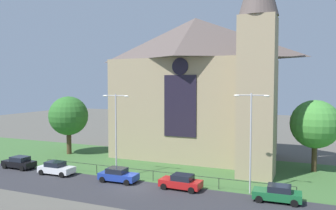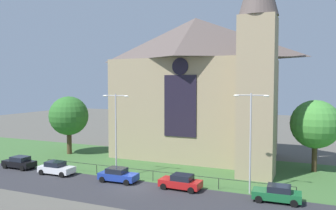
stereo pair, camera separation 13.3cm
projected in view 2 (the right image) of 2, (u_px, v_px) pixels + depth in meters
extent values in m
plane|color=#56544C|center=(171.00, 165.00, 44.23)|extent=(160.00, 160.00, 0.00)
cube|color=#2D2D33|center=(124.00, 192.00, 33.22)|extent=(120.00, 8.00, 0.01)
cube|color=#3D6633|center=(165.00, 169.00, 42.40)|extent=(120.00, 20.00, 0.01)
cube|color=tan|center=(195.00, 108.00, 49.57)|extent=(22.00, 12.00, 14.00)
pyramid|color=#594C47|center=(195.00, 39.00, 48.95)|extent=(22.00, 12.00, 6.00)
cube|color=black|center=(180.00, 106.00, 43.98)|extent=(4.40, 0.16, 8.00)
cylinder|color=black|center=(180.00, 66.00, 43.66)|extent=(2.20, 0.15, 2.20)
cube|color=tan|center=(257.00, 98.00, 38.18)|extent=(4.00, 4.00, 18.00)
cylinder|color=black|center=(153.00, 171.00, 36.91)|extent=(29.22, 0.05, 0.05)
cylinder|color=black|center=(48.00, 164.00, 42.68)|extent=(0.07, 0.07, 1.10)
cylinder|color=black|center=(97.00, 169.00, 39.81)|extent=(0.06, 0.07, 1.10)
cylinder|color=black|center=(153.00, 176.00, 36.94)|extent=(0.06, 0.07, 1.10)
cylinder|color=black|center=(219.00, 184.00, 34.07)|extent=(0.07, 0.07, 1.10)
cylinder|color=black|center=(296.00, 193.00, 31.20)|extent=(0.07, 0.07, 1.10)
cylinder|color=#4C3823|center=(314.00, 157.00, 40.95)|extent=(0.60, 0.60, 3.56)
sphere|color=#428C38|center=(315.00, 124.00, 40.70)|extent=(5.81, 5.81, 5.81)
cylinder|color=#4C3823|center=(69.00, 142.00, 51.36)|extent=(0.71, 0.71, 3.59)
sphere|color=#2D6B28|center=(69.00, 116.00, 51.12)|extent=(5.83, 5.83, 5.83)
cylinder|color=#B2B2B7|center=(116.00, 136.00, 38.39)|extent=(0.16, 0.16, 9.44)
cylinder|color=#B2B2B7|center=(110.00, 96.00, 38.38)|extent=(1.40, 0.10, 0.10)
cylinder|color=#B2B2B7|center=(121.00, 96.00, 37.83)|extent=(1.40, 0.10, 0.10)
ellipsoid|color=white|center=(105.00, 96.00, 38.66)|extent=(0.57, 0.26, 0.20)
ellipsoid|color=white|center=(126.00, 96.00, 37.56)|extent=(0.57, 0.26, 0.20)
cylinder|color=#B2B2B7|center=(250.00, 144.00, 32.50)|extent=(0.16, 0.16, 9.69)
cylinder|color=#B2B2B7|center=(244.00, 95.00, 32.49)|extent=(1.40, 0.10, 0.10)
cylinder|color=#B2B2B7|center=(259.00, 95.00, 31.94)|extent=(1.40, 0.10, 0.10)
ellipsoid|color=white|center=(236.00, 96.00, 32.77)|extent=(0.57, 0.26, 0.20)
ellipsoid|color=white|center=(266.00, 96.00, 31.67)|extent=(0.57, 0.26, 0.20)
cube|color=black|center=(19.00, 163.00, 42.57)|extent=(4.23, 1.87, 0.70)
cube|color=black|center=(20.00, 159.00, 42.45)|extent=(2.03, 1.63, 0.55)
cylinder|color=black|center=(5.00, 166.00, 42.37)|extent=(0.64, 0.23, 0.64)
cylinder|color=black|center=(17.00, 163.00, 44.01)|extent=(0.64, 0.23, 0.64)
cylinder|color=black|center=(22.00, 168.00, 41.16)|extent=(0.64, 0.23, 0.64)
cylinder|color=black|center=(34.00, 165.00, 42.80)|extent=(0.64, 0.23, 0.64)
cube|color=silver|center=(57.00, 169.00, 39.67)|extent=(4.22, 1.85, 0.70)
cube|color=black|center=(55.00, 164.00, 39.71)|extent=(2.02, 1.62, 0.55)
cylinder|color=black|center=(72.00, 171.00, 39.96)|extent=(0.64, 0.23, 0.64)
cylinder|color=black|center=(62.00, 175.00, 38.30)|extent=(0.64, 0.23, 0.64)
cylinder|color=black|center=(52.00, 169.00, 41.08)|extent=(0.64, 0.23, 0.64)
cylinder|color=black|center=(41.00, 172.00, 39.42)|extent=(0.64, 0.23, 0.64)
cube|color=#1E3899|center=(118.00, 176.00, 36.67)|extent=(4.24, 1.91, 0.70)
cube|color=black|center=(117.00, 170.00, 36.70)|extent=(2.04, 1.65, 0.55)
cylinder|color=black|center=(134.00, 178.00, 36.98)|extent=(0.65, 0.24, 0.64)
cylinder|color=black|center=(126.00, 183.00, 35.31)|extent=(0.65, 0.24, 0.64)
cylinder|color=black|center=(111.00, 175.00, 38.06)|extent=(0.65, 0.24, 0.64)
cylinder|color=black|center=(102.00, 180.00, 36.39)|extent=(0.65, 0.24, 0.64)
cube|color=#B21919|center=(180.00, 183.00, 34.10)|extent=(4.25, 1.93, 0.70)
cube|color=black|center=(182.00, 177.00, 33.97)|extent=(2.05, 1.66, 0.55)
cylinder|color=black|center=(163.00, 187.00, 33.92)|extent=(0.65, 0.24, 0.64)
cylinder|color=black|center=(171.00, 182.00, 35.55)|extent=(0.65, 0.24, 0.64)
cylinder|color=black|center=(191.00, 190.00, 32.68)|extent=(0.65, 0.24, 0.64)
cylinder|color=black|center=(197.00, 185.00, 34.31)|extent=(0.65, 0.24, 0.64)
cube|color=#196033|center=(277.00, 195.00, 30.46)|extent=(4.27, 1.97, 0.70)
cube|color=black|center=(279.00, 188.00, 30.35)|extent=(2.06, 1.68, 0.55)
cylinder|color=black|center=(259.00, 199.00, 30.16)|extent=(0.65, 0.25, 0.64)
cylinder|color=black|center=(261.00, 193.00, 31.84)|extent=(0.65, 0.25, 0.64)
cylinder|color=black|center=(294.00, 204.00, 29.12)|extent=(0.65, 0.25, 0.64)
cylinder|color=black|center=(294.00, 197.00, 30.79)|extent=(0.65, 0.25, 0.64)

